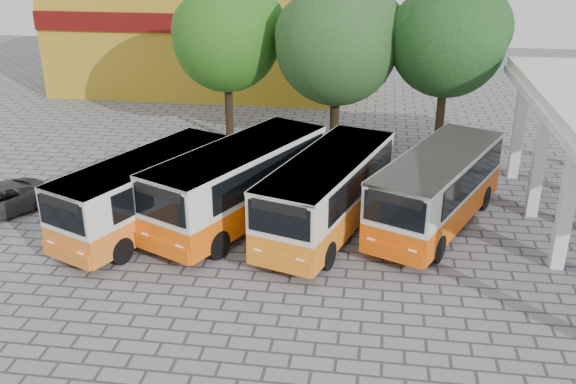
% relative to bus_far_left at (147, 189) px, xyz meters
% --- Properties ---
extents(ground, '(90.00, 90.00, 0.00)m').
position_rel_bus_far_left_xyz_m(ground, '(7.19, -2.69, -1.67)').
color(ground, slate).
rests_on(ground, ground).
extents(shophouse_block, '(20.40, 10.40, 8.30)m').
position_rel_bus_far_left_xyz_m(shophouse_block, '(-3.81, 23.30, 2.49)').
color(shophouse_block, '#A9851A').
rests_on(shophouse_block, ground).
extents(bus_far_left, '(5.47, 8.61, 2.89)m').
position_rel_bus_far_left_xyz_m(bus_far_left, '(0.00, 0.00, 0.00)').
color(bus_far_left, orange).
rests_on(bus_far_left, ground).
extents(bus_centre_left, '(6.14, 9.31, 3.13)m').
position_rel_bus_far_left_xyz_m(bus_centre_left, '(3.38, 1.08, 0.14)').
color(bus_centre_left, '#F45A05').
rests_on(bus_centre_left, ground).
extents(bus_centre_right, '(4.91, 8.85, 3.00)m').
position_rel_bus_far_left_xyz_m(bus_centre_right, '(6.87, 0.75, 0.06)').
color(bus_centre_right, orange).
rests_on(bus_centre_right, ground).
extents(bus_far_right, '(5.74, 8.89, 2.99)m').
position_rel_bus_far_left_xyz_m(bus_far_right, '(11.03, 1.80, 0.05)').
color(bus_far_right, '#E45002').
rests_on(bus_far_right, ground).
extents(tree_left, '(5.95, 5.66, 8.34)m').
position_rel_bus_far_left_xyz_m(tree_left, '(0.59, 11.64, 4.02)').
color(tree_left, black).
rests_on(tree_left, ground).
extents(tree_middle, '(6.44, 6.13, 8.59)m').
position_rel_bus_far_left_xyz_m(tree_middle, '(6.46, 10.53, 4.05)').
color(tree_middle, black).
rests_on(tree_middle, ground).
extents(tree_right, '(5.86, 5.58, 8.69)m').
position_rel_bus_far_left_xyz_m(tree_right, '(11.78, 10.37, 4.40)').
color(tree_right, '#3D2E1C').
rests_on(tree_right, ground).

